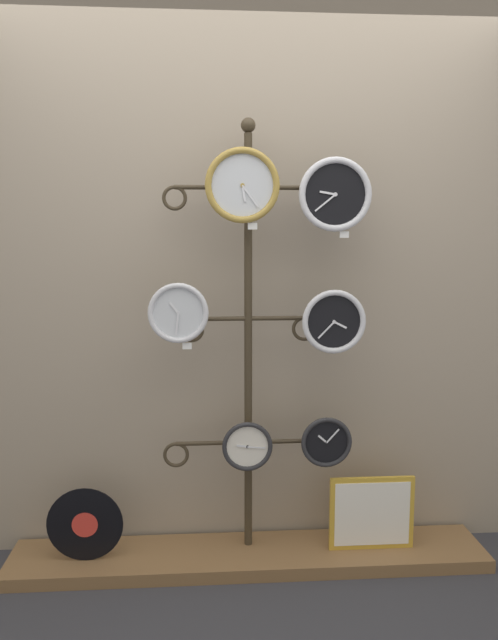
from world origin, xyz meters
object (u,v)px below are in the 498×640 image
at_px(clock_middle_right, 334,322).
at_px(vinyl_record, 85,525).
at_px(picture_frame, 372,513).
at_px(clock_top_right, 335,194).
at_px(display_stand, 248,403).
at_px(clock_bottom_center, 247,446).
at_px(clock_middle_left, 178,313).
at_px(clock_top_center, 242,185).
at_px(clock_bottom_right, 326,442).

bearing_deg(clock_middle_right, vinyl_record, 178.95).
relative_size(vinyl_record, picture_frame, 0.86).
relative_size(clock_top_right, clock_middle_right, 1.13).
xyz_separation_m(display_stand, picture_frame, (0.57, -0.08, -0.51)).
bearing_deg(picture_frame, clock_top_right, -178.81).
distance_m(clock_top_right, vinyl_record, 1.83).
xyz_separation_m(clock_bottom_center, vinyl_record, (-0.73, -0.01, -0.34)).
distance_m(clock_top_right, clock_middle_left, 0.84).
height_order(clock_top_center, clock_middle_right, clock_top_center).
bearing_deg(vinyl_record, display_stand, 7.47).
distance_m(clock_middle_right, clock_bottom_center, 0.68).
distance_m(display_stand, clock_bottom_right, 0.40).
height_order(display_stand, clock_top_right, display_stand).
relative_size(clock_middle_right, clock_bottom_center, 1.24).
height_order(clock_middle_right, clock_bottom_right, clock_middle_right).
height_order(clock_middle_right, vinyl_record, clock_middle_right).
relative_size(clock_top_center, clock_bottom_center, 1.39).
bearing_deg(vinyl_record, clock_middle_left, -2.14).
relative_size(display_stand, picture_frame, 5.09).
xyz_separation_m(clock_middle_left, clock_bottom_right, (0.66, 0.03, -0.60)).
relative_size(clock_middle_left, clock_middle_right, 0.92).
height_order(clock_top_right, clock_middle_right, clock_top_right).
xyz_separation_m(clock_top_center, clock_bottom_center, (0.02, 0.03, -1.15)).
bearing_deg(clock_middle_left, vinyl_record, 177.86).
bearing_deg(vinyl_record, clock_bottom_center, 0.77).
bearing_deg(clock_top_right, vinyl_record, -179.51).
distance_m(display_stand, clock_middle_right, 0.55).
height_order(clock_top_right, vinyl_record, clock_top_right).
bearing_deg(clock_middle_right, clock_middle_left, 179.65).
height_order(display_stand, clock_bottom_center, display_stand).
bearing_deg(clock_bottom_right, clock_bottom_center, -179.39).
xyz_separation_m(clock_top_center, clock_middle_left, (-0.28, 0.00, -0.54)).
distance_m(clock_top_right, picture_frame, 1.47).
distance_m(clock_top_right, clock_middle_right, 0.55).
bearing_deg(clock_bottom_center, clock_top_center, -129.95).
distance_m(display_stand, clock_top_right, 1.01).
xyz_separation_m(display_stand, clock_middle_left, (-0.31, -0.11, 0.43)).
distance_m(clock_bottom_right, picture_frame, 0.41).
bearing_deg(vinyl_record, clock_top_center, -1.36).
height_order(clock_top_center, clock_bottom_right, clock_top_center).
distance_m(display_stand, clock_bottom_center, 0.20).
bearing_deg(clock_bottom_right, clock_top_center, -175.46).
bearing_deg(clock_middle_right, clock_top_center, 179.51).
xyz_separation_m(clock_top_center, vinyl_record, (-0.71, 0.02, -1.49)).
bearing_deg(clock_middle_left, clock_bottom_center, 4.96).
bearing_deg(clock_top_right, clock_bottom_center, 179.94).
distance_m(display_stand, vinyl_record, 0.91).
relative_size(clock_middle_right, vinyl_record, 0.83).
xyz_separation_m(clock_middle_right, picture_frame, (0.20, 0.03, -0.91)).
height_order(clock_top_center, clock_middle_left, clock_top_center).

